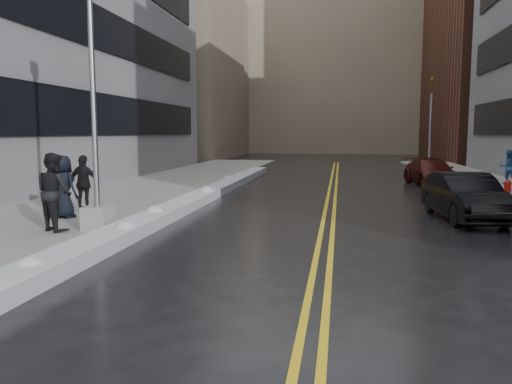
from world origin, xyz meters
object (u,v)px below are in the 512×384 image
at_px(pedestrian_b, 54,192).
at_px(pedestrian_east, 508,167).
at_px(lamppost, 95,136).
at_px(pedestrian_c, 63,187).
at_px(fire_hydrant, 507,189).
at_px(pedestrian_d, 84,183).
at_px(traffic_signal, 430,120).
at_px(car_maroon, 431,172).
at_px(car_black, 465,197).

bearing_deg(pedestrian_b, pedestrian_east, -107.09).
height_order(lamppost, pedestrian_c, lamppost).
xyz_separation_m(fire_hydrant, pedestrian_east, (1.86, 6.06, 0.42)).
relative_size(fire_hydrant, pedestrian_d, 0.41).
distance_m(lamppost, pedestrian_c, 2.78).
xyz_separation_m(lamppost, pedestrian_d, (-1.91, 2.86, -1.50)).
bearing_deg(traffic_signal, car_maroon, -98.52).
relative_size(fire_hydrant, traffic_signal, 0.12).
relative_size(lamppost, pedestrian_c, 4.17).
bearing_deg(pedestrian_east, pedestrian_d, 32.05).
height_order(pedestrian_b, car_maroon, pedestrian_b).
distance_m(pedestrian_d, pedestrian_east, 19.58).
relative_size(pedestrian_d, car_black, 0.41).
relative_size(lamppost, car_black, 1.77).
relative_size(lamppost, pedestrian_b, 3.83).
distance_m(pedestrian_c, car_black, 11.94).
distance_m(fire_hydrant, pedestrian_d, 15.12).
bearing_deg(pedestrian_c, car_black, -150.51).
bearing_deg(car_maroon, pedestrian_east, -12.88).
bearing_deg(traffic_signal, pedestrian_c, -123.60).
bearing_deg(pedestrian_c, pedestrian_b, 132.06).
height_order(pedestrian_c, pedestrian_east, pedestrian_c).
distance_m(pedestrian_d, car_black, 11.82).
relative_size(lamppost, car_maroon, 1.66).
xyz_separation_m(traffic_signal, car_black, (-1.94, -18.04, -2.69)).
bearing_deg(car_maroon, pedestrian_b, -136.42).
bearing_deg(fire_hydrant, pedestrian_east, 72.97).
bearing_deg(pedestrian_d, pedestrian_c, 96.51).
relative_size(pedestrian_c, pedestrian_east, 1.11).
xyz_separation_m(pedestrian_c, car_black, (11.68, 2.46, -0.35)).
bearing_deg(lamppost, pedestrian_c, 140.48).
height_order(pedestrian_east, car_black, pedestrian_east).
height_order(pedestrian_b, car_black, pedestrian_b).
relative_size(pedestrian_c, car_black, 0.42).
xyz_separation_m(pedestrian_d, pedestrian_east, (16.06, 11.20, -0.07)).
height_order(pedestrian_b, pedestrian_d, pedestrian_b).
bearing_deg(lamppost, pedestrian_b, -163.13).
relative_size(pedestrian_b, pedestrian_east, 1.21).
relative_size(traffic_signal, pedestrian_d, 3.38).
distance_m(pedestrian_b, pedestrian_d, 3.29).
bearing_deg(pedestrian_c, pedestrian_east, -124.22).
bearing_deg(car_black, pedestrian_d, 178.66).
distance_m(pedestrian_b, pedestrian_c, 1.98).
bearing_deg(pedestrian_b, car_black, -129.13).
xyz_separation_m(fire_hydrant, pedestrian_d, (-14.21, -5.14, 0.49)).
height_order(lamppost, car_black, lamppost).
height_order(fire_hydrant, traffic_signal, traffic_signal).
distance_m(pedestrian_east, car_black, 10.98).
bearing_deg(traffic_signal, pedestrian_east, -73.46).
distance_m(fire_hydrant, pedestrian_east, 6.35).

